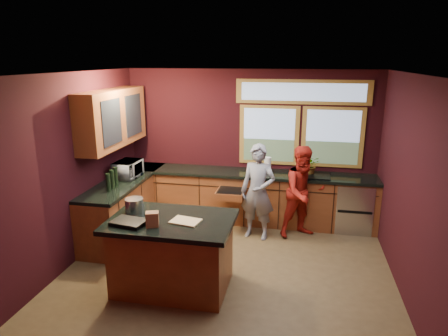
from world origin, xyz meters
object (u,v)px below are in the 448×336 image
(island, at_px, (173,253))
(cutting_board, at_px, (186,221))
(person_grey, at_px, (258,192))
(person_red, at_px, (303,192))
(stock_pot, at_px, (134,205))

(island, distance_m, cutting_board, 0.52)
(person_grey, distance_m, person_red, 0.75)
(island, bearing_deg, person_grey, 62.41)
(island, relative_size, person_red, 1.01)
(person_grey, height_order, stock_pot, person_grey)
(person_red, distance_m, cutting_board, 2.43)
(stock_pot, bearing_deg, island, -15.26)
(island, relative_size, cutting_board, 4.43)
(cutting_board, height_order, stock_pot, stock_pot)
(island, xyz_separation_m, stock_pot, (-0.55, 0.15, 0.56))
(island, relative_size, person_grey, 0.98)
(island, relative_size, stock_pot, 6.46)
(person_red, distance_m, stock_pot, 2.80)
(person_red, bearing_deg, cutting_board, -156.80)
(cutting_board, bearing_deg, island, 165.96)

